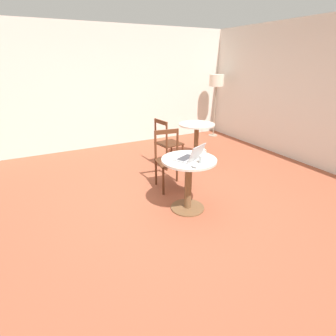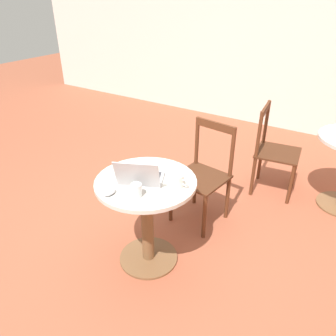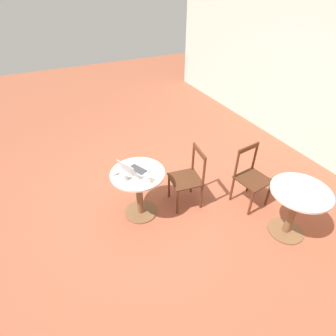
# 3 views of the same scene
# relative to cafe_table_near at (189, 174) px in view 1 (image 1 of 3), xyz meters

# --- Properties ---
(ground_plane) EXTENTS (16.00, 16.00, 0.00)m
(ground_plane) POSITION_rel_cafe_table_near_xyz_m (-0.17, 0.25, -0.53)
(ground_plane) COLOR #9E5138
(wall_back) EXTENTS (9.40, 0.06, 2.70)m
(wall_back) POSITION_rel_cafe_table_near_xyz_m (-0.17, 3.48, 0.82)
(wall_back) COLOR silver
(wall_back) RESTS_ON ground_plane
(wall_side) EXTENTS (0.06, 9.40, 2.70)m
(wall_side) POSITION_rel_cafe_table_near_xyz_m (3.06, 0.25, 0.82)
(wall_side) COLOR silver
(wall_side) RESTS_ON ground_plane
(cafe_table_near) EXTENTS (0.74, 0.74, 0.75)m
(cafe_table_near) POSITION_rel_cafe_table_near_xyz_m (0.00, 0.00, 0.00)
(cafe_table_near) COLOR brown
(cafe_table_near) RESTS_ON ground_plane
(cafe_table_mid) EXTENTS (0.74, 0.74, 0.75)m
(cafe_table_mid) POSITION_rel_cafe_table_near_xyz_m (1.22, 1.67, 0.00)
(cafe_table_mid) COLOR brown
(cafe_table_mid) RESTS_ON ground_plane
(chair_near_back) EXTENTS (0.48, 0.48, 0.94)m
(chair_near_back) POSITION_rel_cafe_table_near_xyz_m (0.10, 0.74, -0.07)
(chair_near_back) COLOR #562D19
(chair_near_back) RESTS_ON ground_plane
(chair_mid_left) EXTENTS (0.48, 0.48, 0.94)m
(chair_mid_left) POSITION_rel_cafe_table_near_xyz_m (0.49, 1.57, -0.07)
(chair_mid_left) COLOR #562D19
(chair_mid_left) RESTS_ON ground_plane
(floor_lamp) EXTENTS (0.37, 0.37, 1.61)m
(floor_lamp) POSITION_rel_cafe_table_near_xyz_m (2.65, 2.97, 0.88)
(floor_lamp) COLOR #9E937F
(floor_lamp) RESTS_ON ground_plane
(laptop) EXTENTS (0.40, 0.40, 0.23)m
(laptop) POSITION_rel_cafe_table_near_xyz_m (-0.01, -0.04, 0.27)
(laptop) COLOR #B7B7BC
(laptop) RESTS_ON cafe_table_near
(mouse) EXTENTS (0.06, 0.10, 0.03)m
(mouse) POSITION_rel_cafe_table_near_xyz_m (-0.10, -0.28, 0.24)
(mouse) COLOR #B7B7BC
(mouse) RESTS_ON cafe_table_near
(mug) EXTENTS (0.12, 0.08, 0.09)m
(mug) POSITION_rel_cafe_table_near_xyz_m (0.24, 0.05, 0.27)
(mug) COLOR silver
(mug) RESTS_ON cafe_table_near
(drinking_glass) EXTENTS (0.07, 0.07, 0.09)m
(drinking_glass) POSITION_rel_cafe_table_near_xyz_m (0.07, -0.20, 0.27)
(drinking_glass) COLOR silver
(drinking_glass) RESTS_ON cafe_table_near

